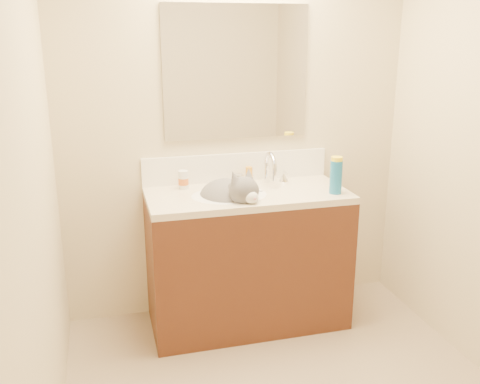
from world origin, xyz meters
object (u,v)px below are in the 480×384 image
basin (229,206)px  silver_jar (239,179)px  spray_can (336,177)px  amber_bottle (249,175)px  vanity_cabinet (247,261)px  pill_bottle (183,180)px  faucet (269,171)px  cat (230,198)px

basin → silver_jar: bearing=62.6°
spray_can → amber_bottle: bearing=142.2°
vanity_cabinet → pill_bottle: pill_bottle is taller
basin → faucet: bearing=29.1°
cat → amber_bottle: cat is taller
cat → spray_can: bearing=-33.4°
vanity_cabinet → faucet: (0.18, 0.14, 0.54)m
pill_bottle → basin: bearing=-40.6°
pill_bottle → spray_can: spray_can is taller
faucet → cat: faucet is taller
cat → faucet: bearing=7.7°
vanity_cabinet → faucet: 0.58m
faucet → pill_bottle: 0.54m
cat → silver_jar: bearing=41.6°
faucet → cat: size_ratio=0.56×
spray_can → cat: bearing=168.8°
vanity_cabinet → pill_bottle: bearing=154.1°
spray_can → faucet: bearing=137.5°
vanity_cabinet → silver_jar: (-0.00, 0.19, 0.48)m
silver_jar → amber_bottle: 0.07m
vanity_cabinet → spray_can: 0.76m
basin → silver_jar: size_ratio=7.53×
vanity_cabinet → amber_bottle: bearing=71.9°
faucet → spray_can: (0.32, -0.29, 0.01)m
vanity_cabinet → basin: basin is taller
cat → spray_can: spray_can is taller
faucet → amber_bottle: size_ratio=2.63×
basin → amber_bottle: 0.31m
basin → spray_can: bearing=-11.3°
basin → pill_bottle: pill_bottle is taller
faucet → amber_bottle: (-0.12, 0.05, -0.03)m
cat → pill_bottle: size_ratio=4.44×
basin → silver_jar: 0.27m
cat → basin: bearing=128.2°
cat → silver_jar: size_ratio=8.33×
vanity_cabinet → silver_jar: silver_jar is taller
silver_jar → amber_bottle: amber_bottle is taller
faucet → silver_jar: bearing=163.0°
faucet → silver_jar: faucet is taller
faucet → pill_bottle: bearing=176.1°
cat → silver_jar: 0.26m
faucet → basin: bearing=-150.9°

